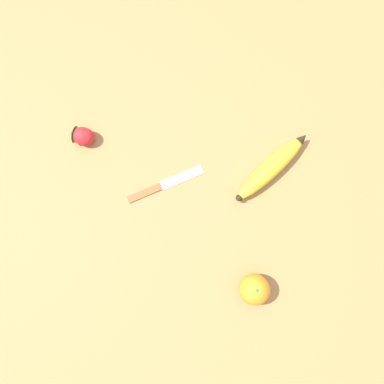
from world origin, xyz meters
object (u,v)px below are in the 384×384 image
orange (255,289)px  strawberry (81,136)px  banana (272,167)px  paring_knife (163,185)px

orange → strawberry: size_ratio=0.94×
banana → orange: 0.28m
orange → paring_knife: orange is taller
paring_knife → strawberry: bearing=-144.4°
banana → strawberry: bearing=127.5°
banana → paring_knife: banana is taller
banana → orange: (-0.24, 0.13, 0.01)m
orange → paring_knife: size_ratio=0.36×
banana → paring_knife: (0.04, 0.25, -0.02)m
orange → strawberry: 0.52m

